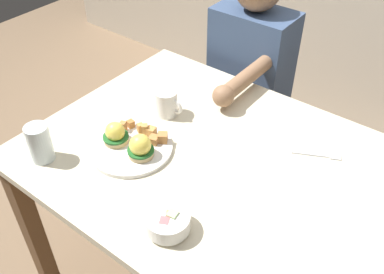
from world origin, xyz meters
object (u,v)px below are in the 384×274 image
at_px(dining_table, 215,182).
at_px(diner_person, 247,77).
at_px(eggs_benedict_plate, 131,144).
at_px(fruit_bowl, 168,222).
at_px(fork, 320,155).
at_px(water_glass_near, 40,145).
at_px(coffee_mug, 167,102).

bearing_deg(dining_table, diner_person, 112.62).
distance_m(dining_table, diner_person, 0.65).
bearing_deg(eggs_benedict_plate, fruit_bowl, -30.01).
bearing_deg(fork, water_glass_near, -141.69).
bearing_deg(fork, fruit_bowl, -110.62).
distance_m(coffee_mug, water_glass_near, 0.45).
distance_m(dining_table, fruit_bowl, 0.34).
relative_size(coffee_mug, diner_person, 0.10).
bearing_deg(diner_person, coffee_mug, -92.96).
relative_size(eggs_benedict_plate, coffee_mug, 2.43).
distance_m(eggs_benedict_plate, water_glass_near, 0.28).
height_order(fruit_bowl, coffee_mug, coffee_mug).
bearing_deg(dining_table, coffee_mug, 162.56).
bearing_deg(coffee_mug, fork, 13.31).
height_order(eggs_benedict_plate, coffee_mug, coffee_mug).
height_order(coffee_mug, water_glass_near, water_glass_near).
height_order(fruit_bowl, water_glass_near, water_glass_near).
bearing_deg(fruit_bowl, fork, 69.38).
relative_size(eggs_benedict_plate, water_glass_near, 2.15).
height_order(dining_table, fork, fork).
xyz_separation_m(eggs_benedict_plate, fork, (0.49, 0.35, -0.02)).
height_order(coffee_mug, fork, coffee_mug).
xyz_separation_m(fruit_bowl, water_glass_near, (-0.49, -0.02, 0.03)).
height_order(dining_table, water_glass_near, water_glass_near).
xyz_separation_m(dining_table, water_glass_near, (-0.43, -0.33, 0.16)).
distance_m(water_glass_near, diner_person, 0.96).
bearing_deg(fruit_bowl, eggs_benedict_plate, 149.99).
xyz_separation_m(water_glass_near, diner_person, (0.18, 0.93, -0.15)).
bearing_deg(dining_table, water_glass_near, -142.71).
distance_m(fruit_bowl, water_glass_near, 0.49).
bearing_deg(coffee_mug, dining_table, -17.44).
relative_size(fruit_bowl, coffee_mug, 1.08).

